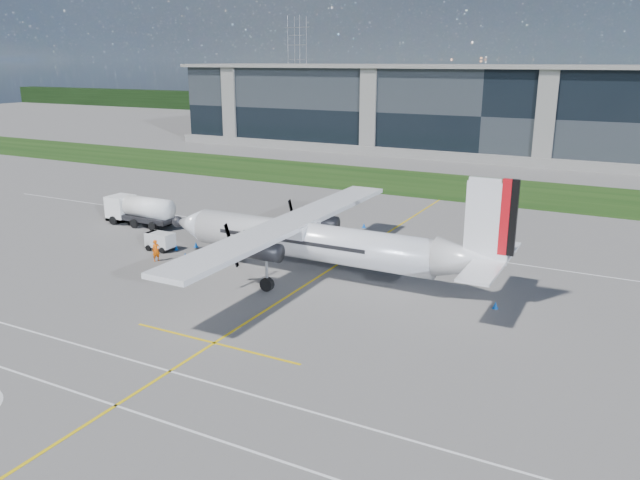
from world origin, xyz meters
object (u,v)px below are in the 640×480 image
at_px(safety_cone_nose_stbd, 196,245).
at_px(fuel_tanker_truck, 136,210).
at_px(safety_cone_nose_port, 185,255).
at_px(turboprop_aircraft, 322,222).
at_px(safety_cone_tail, 495,305).
at_px(safety_cone_fwd, 176,247).
at_px(baggage_tug, 160,241).
at_px(ground_crew_person, 156,249).
at_px(safety_cone_stbdwing, 364,225).
at_px(pylon_west, 297,64).

bearing_deg(safety_cone_nose_stbd, fuel_tanker_truck, 160.98).
bearing_deg(safety_cone_nose_port, fuel_tanker_truck, 150.55).
bearing_deg(turboprop_aircraft, safety_cone_tail, -0.85).
bearing_deg(safety_cone_fwd, safety_cone_nose_port, -33.37).
distance_m(baggage_tug, ground_crew_person, 3.27).
relative_size(turboprop_aircraft, safety_cone_stbdwing, 60.02).
height_order(ground_crew_person, safety_cone_nose_port, ground_crew_person).
relative_size(fuel_tanker_truck, safety_cone_nose_stbd, 16.25).
bearing_deg(baggage_tug, ground_crew_person, -54.33).
xyz_separation_m(baggage_tug, safety_cone_nose_stbd, (2.28, 2.13, -0.54)).
height_order(turboprop_aircraft, ground_crew_person, turboprop_aircraft).
height_order(fuel_tanker_truck, safety_cone_stbdwing, fuel_tanker_truck).
bearing_deg(pylon_west, safety_cone_nose_stbd, -63.74).
distance_m(baggage_tug, safety_cone_tail, 29.72).
xyz_separation_m(baggage_tug, safety_cone_fwd, (1.28, 0.59, -0.54)).
bearing_deg(baggage_tug, turboprop_aircraft, 1.04).
distance_m(pylon_west, safety_cone_nose_port, 160.68).
bearing_deg(safety_cone_tail, safety_cone_fwd, 178.99).
bearing_deg(safety_cone_nose_stbd, pylon_west, 116.26).
bearing_deg(ground_crew_person, baggage_tug, 62.08).
bearing_deg(ground_crew_person, turboprop_aircraft, -51.94).
bearing_deg(safety_cone_tail, safety_cone_stbdwing, 137.19).
relative_size(baggage_tug, safety_cone_nose_stbd, 5.26).
bearing_deg(baggage_tug, safety_cone_nose_stbd, 43.10).
distance_m(safety_cone_tail, safety_cone_nose_stbd, 27.51).
bearing_deg(fuel_tanker_truck, ground_crew_person, -39.67).
xyz_separation_m(safety_cone_fwd, safety_cone_stbdwing, (11.80, 14.91, 0.00)).
height_order(turboprop_aircraft, safety_cone_stbdwing, turboprop_aircraft).
xyz_separation_m(turboprop_aircraft, safety_cone_tail, (13.56, -0.20, -4.25)).
relative_size(baggage_tug, ground_crew_person, 1.24).
distance_m(baggage_tug, safety_cone_nose_port, 3.67).
height_order(baggage_tug, safety_cone_nose_stbd, baggage_tug).
bearing_deg(pylon_west, fuel_tanker_truck, -66.75).
relative_size(safety_cone_tail, safety_cone_nose_port, 1.00).
bearing_deg(safety_cone_nose_stbd, safety_cone_nose_port, -67.63).
bearing_deg(safety_cone_fwd, fuel_tanker_truck, 151.52).
distance_m(pylon_west, safety_cone_nose_stbd, 157.45).
height_order(turboprop_aircraft, fuel_tanker_truck, turboprop_aircraft).
bearing_deg(safety_cone_nose_stbd, baggage_tug, -136.90).
bearing_deg(safety_cone_tail, safety_cone_nose_stbd, 175.75).
bearing_deg(safety_cone_nose_stbd, turboprop_aircraft, -7.55).
height_order(pylon_west, fuel_tanker_truck, pylon_west).
relative_size(fuel_tanker_truck, safety_cone_nose_port, 16.25).
relative_size(turboprop_aircraft, safety_cone_fwd, 60.02).
height_order(safety_cone_tail, safety_cone_nose_stbd, same).
relative_size(safety_cone_fwd, safety_cone_stbdwing, 1.00).
relative_size(ground_crew_person, safety_cone_stbdwing, 4.24).
bearing_deg(baggage_tug, safety_cone_stbdwing, 49.86).
xyz_separation_m(safety_cone_tail, safety_cone_nose_stbd, (-27.44, 2.04, 0.00)).
relative_size(fuel_tanker_truck, baggage_tug, 3.09).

